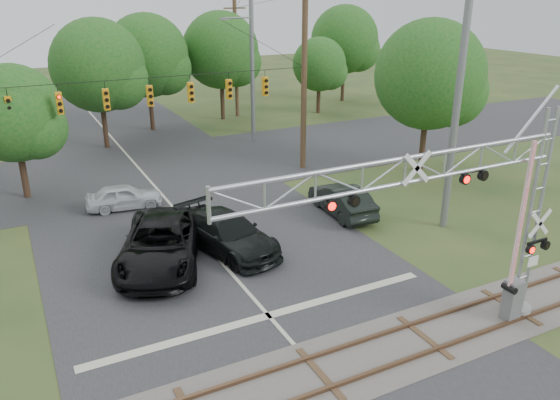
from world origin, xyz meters
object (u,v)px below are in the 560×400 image
crossing_gantry (461,210)px  car_dark (228,233)px  pickup_black (161,243)px  traffic_signal_span (166,89)px  sedan_silver (124,197)px  streetlight (250,73)px

crossing_gantry → car_dark: bearing=112.2°
crossing_gantry → car_dark: (-3.83, 9.37, -3.78)m
pickup_black → car_dark: pickup_black is taller
traffic_signal_span → sedan_silver: (-3.14, -1.93, -5.03)m
car_dark → streetlight: (8.51, 16.43, 4.28)m
car_dark → sedan_silver: 7.66m
pickup_black → streetlight: bearing=77.7°
crossing_gantry → traffic_signal_span: bearing=101.2°
crossing_gantry → traffic_signal_span: 18.75m
sedan_silver → streetlight: size_ratio=0.42×
traffic_signal_span → sedan_silver: size_ratio=5.02×
traffic_signal_span → sedan_silver: traffic_signal_span is taller
traffic_signal_span → car_dark: bearing=-91.2°
car_dark → pickup_black: bearing=163.8°
crossing_gantry → sedan_silver: crossing_gantry is taller
car_dark → sedan_silver: (-2.96, 7.06, -0.16)m
pickup_black → car_dark: bearing=21.3°
pickup_black → streetlight: (11.44, 16.36, 4.17)m
pickup_black → sedan_silver: size_ratio=1.74×
streetlight → car_dark: bearing=-117.4°
traffic_signal_span → pickup_black: (-3.11, -8.92, -4.75)m
pickup_black → traffic_signal_span: bearing=93.4°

